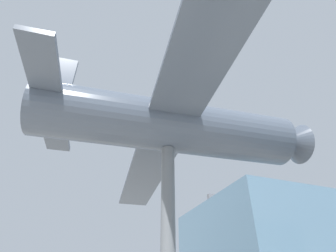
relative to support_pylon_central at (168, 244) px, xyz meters
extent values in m
cube|color=slate|center=(-10.49, 13.36, 5.42)|extent=(0.36, 12.20, 0.60)
cylinder|color=slate|center=(0.00, 0.00, 0.00)|extent=(0.47, 0.47, 6.53)
cylinder|color=#4C5666|center=(0.00, 0.00, 4.29)|extent=(3.03, 10.20, 2.05)
cube|color=#4C5666|center=(0.00, 0.00, 4.29)|extent=(20.87, 3.98, 0.18)
cube|color=#4C5666|center=(-0.44, -4.40, 4.44)|extent=(6.72, 1.65, 0.18)
cube|color=#4C5666|center=(-0.44, -4.40, 5.67)|extent=(0.29, 1.11, 2.36)
cone|color=#4C5666|center=(0.55, 5.49, 4.29)|extent=(1.83, 1.16, 1.74)
sphere|color=black|center=(0.61, 6.16, 4.29)|extent=(0.44, 0.44, 0.44)
camera|label=1|loc=(8.10, -2.92, -1.38)|focal=28.00mm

